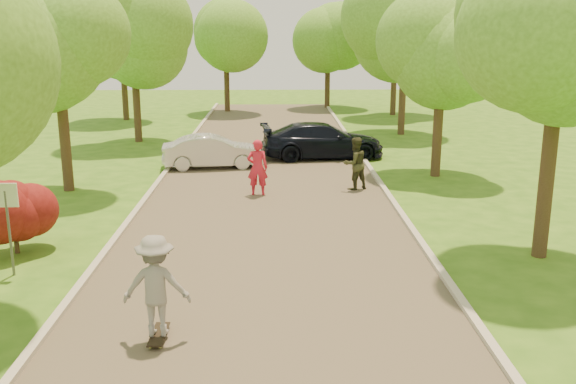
{
  "coord_description": "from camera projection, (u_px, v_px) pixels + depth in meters",
  "views": [
    {
      "loc": [
        0.22,
        -9.96,
        5.51
      ],
      "look_at": [
        0.57,
        6.5,
        1.3
      ],
      "focal_mm": 40.0,
      "sensor_mm": 36.0,
      "label": 1
    }
  ],
  "objects": [
    {
      "name": "ground",
      "position": [
        263.0,
        359.0,
        11.01
      ],
      "size": [
        100.0,
        100.0,
        0.0
      ],
      "primitive_type": "plane",
      "color": "#326317",
      "rests_on": "ground"
    },
    {
      "name": "road",
      "position": [
        268.0,
        222.0,
        18.75
      ],
      "size": [
        8.0,
        60.0,
        0.01
      ],
      "primitive_type": "cube",
      "color": "#4C4438",
      "rests_on": "ground"
    },
    {
      "name": "curb_left",
      "position": [
        129.0,
        221.0,
        18.66
      ],
      "size": [
        0.18,
        60.0,
        0.12
      ],
      "primitive_type": "cube",
      "color": "#B2AD9E",
      "rests_on": "ground"
    },
    {
      "name": "curb_right",
      "position": [
        405.0,
        220.0,
        18.82
      ],
      "size": [
        0.18,
        60.0,
        0.12
      ],
      "primitive_type": "cube",
      "color": "#B2AD9E",
      "rests_on": "ground"
    },
    {
      "name": "street_sign",
      "position": [
        7.0,
        210.0,
        14.37
      ],
      "size": [
        0.55,
        0.06,
        2.17
      ],
      "color": "#59595E",
      "rests_on": "ground"
    },
    {
      "name": "red_shrub",
      "position": [
        13.0,
        211.0,
        15.93
      ],
      "size": [
        1.7,
        1.7,
        1.95
      ],
      "color": "#382619",
      "rests_on": "ground"
    },
    {
      "name": "tree_l_midb",
      "position": [
        63.0,
        57.0,
        21.35
      ],
      "size": [
        4.3,
        4.2,
        6.62
      ],
      "color": "#382619",
      "rests_on": "ground"
    },
    {
      "name": "tree_l_far",
      "position": [
        137.0,
        29.0,
        30.83
      ],
      "size": [
        4.92,
        4.8,
        7.79
      ],
      "color": "#382619",
      "rests_on": "ground"
    },
    {
      "name": "tree_r_mida",
      "position": [
        572.0,
        27.0,
        14.62
      ],
      "size": [
        5.13,
        5.0,
        7.95
      ],
      "color": "#382619",
      "rests_on": "ground"
    },
    {
      "name": "tree_r_midb",
      "position": [
        448.0,
        46.0,
        23.5
      ],
      "size": [
        4.51,
        4.4,
        7.01
      ],
      "color": "#382619",
      "rests_on": "ground"
    },
    {
      "name": "tree_r_far",
      "position": [
        410.0,
        22.0,
        32.96
      ],
      "size": [
        5.33,
        5.2,
        8.34
      ],
      "color": "#382619",
      "rests_on": "ground"
    },
    {
      "name": "tree_bg_a",
      "position": [
        125.0,
        32.0,
        38.57
      ],
      "size": [
        5.12,
        5.0,
        7.72
      ],
      "color": "#382619",
      "rests_on": "ground"
    },
    {
      "name": "tree_bg_b",
      "position": [
        400.0,
        28.0,
        40.8
      ],
      "size": [
        5.12,
        5.0,
        7.95
      ],
      "color": "#382619",
      "rests_on": "ground"
    },
    {
      "name": "tree_bg_c",
      "position": [
        229.0,
        36.0,
        42.64
      ],
      "size": [
        4.92,
        4.8,
        7.33
      ],
      "color": "#382619",
      "rests_on": "ground"
    },
    {
      "name": "tree_bg_d",
      "position": [
        331.0,
        31.0,
        44.65
      ],
      "size": [
        5.12,
        5.0,
        7.72
      ],
      "color": "#382619",
      "rests_on": "ground"
    },
    {
      "name": "silver_sedan",
      "position": [
        213.0,
        151.0,
        26.0
      ],
      "size": [
        4.19,
        1.91,
        1.33
      ],
      "primitive_type": "imported",
      "rotation": [
        0.0,
        0.0,
        1.7
      ],
      "color": "silver",
      "rests_on": "ground"
    },
    {
      "name": "dark_sedan",
      "position": [
        322.0,
        140.0,
        27.93
      ],
      "size": [
        5.52,
        2.71,
        1.55
      ],
      "primitive_type": "imported",
      "rotation": [
        0.0,
        0.0,
        1.68
      ],
      "color": "black",
      "rests_on": "ground"
    },
    {
      "name": "longboard",
      "position": [
        159.0,
        335.0,
        11.66
      ],
      "size": [
        0.27,
        0.96,
        0.11
      ],
      "rotation": [
        0.0,
        0.0,
        3.14
      ],
      "color": "black",
      "rests_on": "ground"
    },
    {
      "name": "skateboarder",
      "position": [
        156.0,
        286.0,
        11.42
      ],
      "size": [
        1.21,
        0.7,
        1.88
      ],
      "primitive_type": "imported",
      "rotation": [
        0.0,
        0.0,
        3.14
      ],
      "color": "gray",
      "rests_on": "longboard"
    },
    {
      "name": "person_striped",
      "position": [
        257.0,
        168.0,
        21.6
      ],
      "size": [
        0.71,
        0.47,
        1.92
      ],
      "primitive_type": "imported",
      "rotation": [
        0.0,
        0.0,
        3.13
      ],
      "color": "red",
      "rests_on": "ground"
    },
    {
      "name": "person_olive",
      "position": [
        355.0,
        164.0,
        22.37
      ],
      "size": [
        1.12,
        1.03,
        1.86
      ],
      "primitive_type": "imported",
      "rotation": [
        0.0,
        0.0,
        3.6
      ],
      "color": "#30331F",
      "rests_on": "ground"
    }
  ]
}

